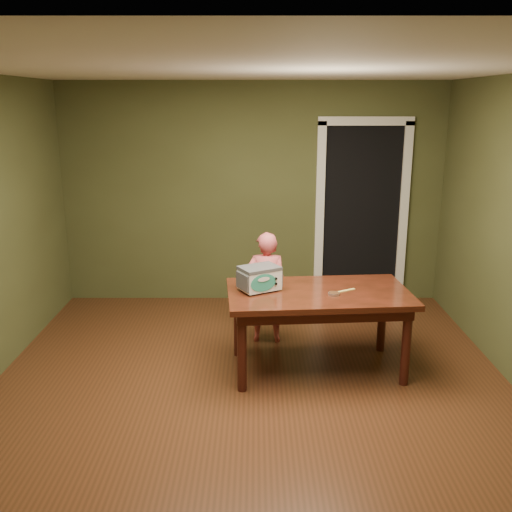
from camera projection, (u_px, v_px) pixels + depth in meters
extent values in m
plane|color=#512A17|center=(251.00, 399.00, 4.69)|extent=(5.00, 5.00, 0.00)
cube|color=#484E29|center=(253.00, 194.00, 6.76)|extent=(4.50, 0.02, 2.60)
cube|color=#484E29|center=(245.00, 427.00, 1.93)|extent=(4.50, 0.02, 2.60)
cube|color=white|center=(250.00, 67.00, 4.00)|extent=(4.50, 5.00, 0.02)
cube|color=black|center=(357.00, 210.00, 7.11)|extent=(0.90, 0.60, 2.10)
cube|color=black|center=(361.00, 215.00, 6.81)|extent=(0.90, 0.02, 2.10)
cube|color=white|center=(320.00, 216.00, 6.79)|extent=(0.10, 0.06, 2.20)
cube|color=white|center=(403.00, 216.00, 6.79)|extent=(0.10, 0.06, 2.20)
cube|color=white|center=(366.00, 121.00, 6.51)|extent=(1.10, 0.06, 0.10)
cube|color=black|center=(318.00, 294.00, 5.03)|extent=(1.67, 1.02, 0.05)
cube|color=#38130E|center=(318.00, 302.00, 5.05)|extent=(1.54, 0.89, 0.10)
cylinder|color=#38130E|center=(242.00, 352.00, 4.74)|extent=(0.08, 0.08, 0.70)
cylinder|color=#38130E|center=(238.00, 321.00, 5.41)|extent=(0.08, 0.08, 0.70)
cylinder|color=#38130E|center=(406.00, 347.00, 4.85)|extent=(0.08, 0.08, 0.70)
cylinder|color=#38130E|center=(382.00, 317.00, 5.52)|extent=(0.08, 0.08, 0.70)
cylinder|color=#4C4F54|center=(251.00, 295.00, 4.91)|extent=(0.02, 0.02, 0.01)
cylinder|color=#4C4F54|center=(241.00, 289.00, 5.06)|extent=(0.02, 0.02, 0.01)
cylinder|color=#4C4F54|center=(278.00, 290.00, 5.03)|extent=(0.02, 0.02, 0.01)
cylinder|color=#4C4F54|center=(267.00, 284.00, 5.18)|extent=(0.02, 0.02, 0.01)
cube|color=white|center=(259.00, 279.00, 5.02)|extent=(0.40, 0.36, 0.18)
cube|color=#4C4F54|center=(259.00, 268.00, 4.99)|extent=(0.41, 0.37, 0.03)
cube|color=#4C4F54|center=(242.00, 282.00, 4.94)|extent=(0.12, 0.19, 0.14)
cube|color=#4C4F54|center=(276.00, 276.00, 5.10)|extent=(0.12, 0.19, 0.14)
ellipsoid|color=teal|center=(263.00, 283.00, 4.90)|extent=(0.22, 0.13, 0.16)
cylinder|color=black|center=(276.00, 279.00, 4.96)|extent=(0.02, 0.02, 0.02)
cylinder|color=black|center=(276.00, 284.00, 4.97)|extent=(0.02, 0.02, 0.02)
cylinder|color=silver|center=(334.00, 294.00, 4.92)|extent=(0.10, 0.10, 0.02)
cylinder|color=#4D2D19|center=(334.00, 293.00, 4.92)|extent=(0.09, 0.09, 0.01)
cube|color=#F2D869|center=(347.00, 290.00, 5.03)|extent=(0.17, 0.11, 0.01)
imported|color=#E95F68|center=(266.00, 287.00, 5.70)|extent=(0.42, 0.28, 1.14)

